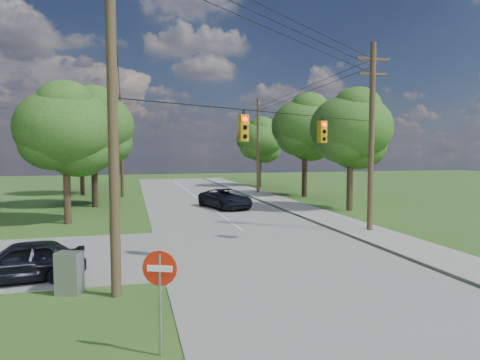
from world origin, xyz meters
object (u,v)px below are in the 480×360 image
object	(u,v)px
pole_north_e	(258,145)
car_main_north	(225,199)
car_cross_dark	(22,261)
pole_ne	(372,135)
pole_north_w	(122,145)
pole_sw	(112,97)
control_cabinet	(69,273)
do_not_enter_sign	(160,279)

from	to	relation	value
pole_north_e	car_main_north	bearing A→B (deg)	-119.03
car_cross_dark	pole_ne	bearing A→B (deg)	101.47
car_main_north	pole_north_w	bearing A→B (deg)	110.23
pole_sw	car_cross_dark	world-z (taller)	pole_sw
car_main_north	control_cabinet	bearing A→B (deg)	-133.40
pole_sw	car_main_north	bearing A→B (deg)	68.13
pole_north_e	control_cabinet	size ratio (longest dim) A/B	7.32
pole_north_w	car_cross_dark	xyz separation A→B (m)	(-2.83, -27.30, -4.38)
pole_north_w	control_cabinet	bearing A→B (deg)	-92.09
pole_north_e	car_cross_dark	bearing A→B (deg)	-121.50
pole_north_e	car_cross_dark	xyz separation A→B (m)	(-16.73, -27.30, -4.38)
pole_sw	do_not_enter_sign	xyz separation A→B (m)	(1.10, -4.30, -4.49)
car_cross_dark	pole_sw	bearing A→B (deg)	48.43
control_cabinet	pole_north_w	bearing A→B (deg)	107.14
pole_north_e	do_not_enter_sign	distance (m)	36.25
pole_sw	control_cabinet	world-z (taller)	pole_sw
car_cross_dark	control_cabinet	xyz separation A→B (m)	(1.77, -1.70, -0.07)
pole_ne	car_cross_dark	xyz separation A→B (m)	(-16.73, -5.30, -4.71)
pole_north_w	car_cross_dark	distance (m)	27.79
control_cabinet	pole_ne	bearing A→B (deg)	44.30
pole_sw	car_main_north	size ratio (longest dim) A/B	2.23
pole_sw	pole_north_e	size ratio (longest dim) A/B	1.20
pole_sw	pole_ne	xyz separation A→B (m)	(13.50, 7.60, -0.76)
pole_sw	do_not_enter_sign	world-z (taller)	pole_sw
pole_ne	car_cross_dark	size ratio (longest dim) A/B	2.48
control_cabinet	car_cross_dark	bearing A→B (deg)	155.42
pole_north_w	do_not_enter_sign	bearing A→B (deg)	-87.47
car_cross_dark	do_not_enter_sign	xyz separation A→B (m)	(4.33, -6.60, 0.99)
pole_north_e	do_not_enter_sign	xyz separation A→B (m)	(-12.40, -33.90, -3.39)
pole_sw	car_cross_dark	bearing A→B (deg)	144.53
do_not_enter_sign	pole_north_e	bearing A→B (deg)	92.56
car_main_north	control_cabinet	distance (m)	20.58
pole_sw	pole_north_w	world-z (taller)	pole_sw
pole_north_w	control_cabinet	world-z (taller)	pole_north_w
pole_sw	pole_north_e	bearing A→B (deg)	65.48
do_not_enter_sign	pole_sw	bearing A→B (deg)	127.01
pole_north_e	do_not_enter_sign	size ratio (longest dim) A/B	4.18
do_not_enter_sign	pole_north_w	bearing A→B (deg)	115.18
do_not_enter_sign	car_cross_dark	bearing A→B (deg)	145.93
car_cross_dark	control_cabinet	bearing A→B (deg)	40.09
car_main_north	do_not_enter_sign	world-z (taller)	do_not_enter_sign
control_cabinet	do_not_enter_sign	size ratio (longest dim) A/B	0.57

